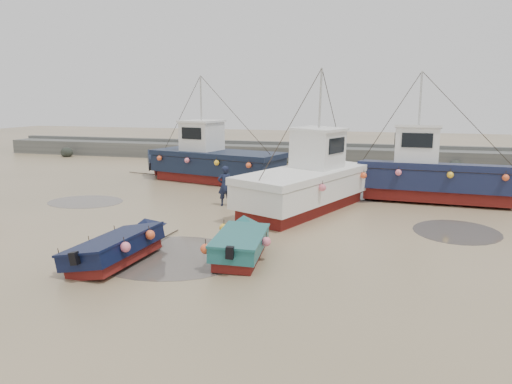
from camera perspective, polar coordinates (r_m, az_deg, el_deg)
ground at (r=17.66m, az=1.84°, el=-5.62°), size 120.00×120.00×0.00m
seawall at (r=38.87m, az=10.23°, el=4.12°), size 60.00×4.92×1.50m
puddle_a at (r=16.25m, az=-9.72°, el=-7.22°), size 4.97×4.97×0.01m
puddle_b at (r=20.32m, az=21.95°, el=-4.21°), size 3.19×3.19×0.01m
puddle_c at (r=25.60m, az=-18.91°, el=-1.05°), size 3.70×3.70×0.01m
puddle_d at (r=28.03m, az=11.14°, el=0.31°), size 5.95×5.95×0.01m
dinghy_1 at (r=16.03m, az=-14.88°, el=-5.63°), size 2.12×5.81×1.43m
dinghy_2 at (r=15.86m, az=-1.62°, el=-5.40°), size 2.04×5.29×1.43m
cabin_boat_0 at (r=30.20m, az=-5.47°, el=3.69°), size 11.27×5.03×6.22m
cabin_boat_1 at (r=22.59m, az=6.33°, el=1.34°), size 5.45×10.72×6.22m
cabin_boat_2 at (r=25.57m, az=18.57°, el=1.97°), size 10.46×3.44×6.22m
person at (r=23.44m, az=-3.55°, el=-1.54°), size 0.82×0.76×1.88m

